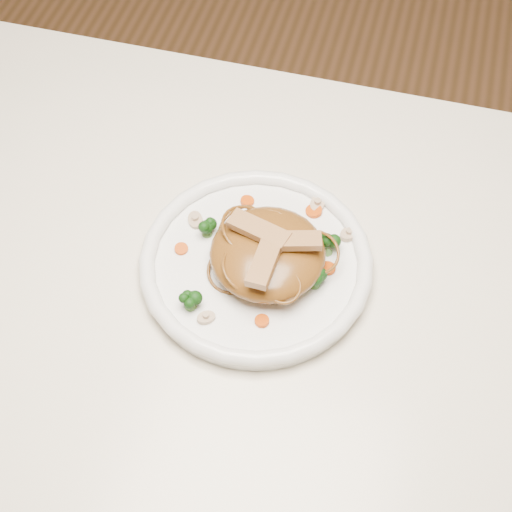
# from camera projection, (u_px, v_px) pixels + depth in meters

# --- Properties ---
(ground) EXTENTS (4.00, 4.00, 0.00)m
(ground) POSITION_uv_depth(u_px,v_px,m) (250.00, 486.00, 1.52)
(ground) COLOR brown
(ground) RESTS_ON ground
(table) EXTENTS (1.20, 0.80, 0.75)m
(table) POSITION_uv_depth(u_px,v_px,m) (246.00, 333.00, 0.98)
(table) COLOR beige
(table) RESTS_ON ground
(plate) EXTENTS (0.35, 0.35, 0.02)m
(plate) POSITION_uv_depth(u_px,v_px,m) (256.00, 266.00, 0.91)
(plate) COLOR white
(plate) RESTS_ON table
(noodle_mound) EXTENTS (0.18, 0.18, 0.05)m
(noodle_mound) POSITION_uv_depth(u_px,v_px,m) (268.00, 253.00, 0.89)
(noodle_mound) COLOR brown
(noodle_mound) RESTS_ON plate
(chicken_a) EXTENTS (0.07, 0.04, 0.01)m
(chicken_a) POSITION_uv_depth(u_px,v_px,m) (291.00, 241.00, 0.86)
(chicken_a) COLOR #A97B4F
(chicken_a) RESTS_ON noodle_mound
(chicken_b) EXTENTS (0.08, 0.05, 0.01)m
(chicken_b) POSITION_uv_depth(u_px,v_px,m) (259.00, 230.00, 0.87)
(chicken_b) COLOR #A97B4F
(chicken_b) RESTS_ON noodle_mound
(chicken_c) EXTENTS (0.03, 0.08, 0.01)m
(chicken_c) POSITION_uv_depth(u_px,v_px,m) (266.00, 259.00, 0.84)
(chicken_c) COLOR #A97B4F
(chicken_c) RESTS_ON noodle_mound
(broccoli_0) EXTENTS (0.03, 0.03, 0.03)m
(broccoli_0) POSITION_uv_depth(u_px,v_px,m) (328.00, 245.00, 0.90)
(broccoli_0) COLOR #0C370B
(broccoli_0) RESTS_ON plate
(broccoli_1) EXTENTS (0.03, 0.03, 0.03)m
(broccoli_1) POSITION_uv_depth(u_px,v_px,m) (207.00, 227.00, 0.92)
(broccoli_1) COLOR #0C370B
(broccoli_1) RESTS_ON plate
(broccoli_2) EXTENTS (0.03, 0.03, 0.03)m
(broccoli_2) POSITION_uv_depth(u_px,v_px,m) (190.00, 299.00, 0.86)
(broccoli_2) COLOR #0C370B
(broccoli_2) RESTS_ON plate
(broccoli_3) EXTENTS (0.04, 0.04, 0.03)m
(broccoli_3) POSITION_uv_depth(u_px,v_px,m) (315.00, 278.00, 0.88)
(broccoli_3) COLOR #0C370B
(broccoli_3) RESTS_ON plate
(carrot_0) EXTENTS (0.03, 0.03, 0.00)m
(carrot_0) POSITION_uv_depth(u_px,v_px,m) (314.00, 211.00, 0.95)
(carrot_0) COLOR #E34908
(carrot_0) RESTS_ON plate
(carrot_1) EXTENTS (0.02, 0.02, 0.00)m
(carrot_1) POSITION_uv_depth(u_px,v_px,m) (181.00, 249.00, 0.92)
(carrot_1) COLOR #E34908
(carrot_1) RESTS_ON plate
(carrot_2) EXTENTS (0.02, 0.02, 0.00)m
(carrot_2) POSITION_uv_depth(u_px,v_px,m) (328.00, 268.00, 0.90)
(carrot_2) COLOR #E34908
(carrot_2) RESTS_ON plate
(carrot_3) EXTENTS (0.02, 0.02, 0.00)m
(carrot_3) POSITION_uv_depth(u_px,v_px,m) (247.00, 201.00, 0.96)
(carrot_3) COLOR #E34908
(carrot_3) RESTS_ON plate
(carrot_4) EXTENTS (0.02, 0.02, 0.00)m
(carrot_4) POSITION_uv_depth(u_px,v_px,m) (262.00, 321.00, 0.86)
(carrot_4) COLOR #E34908
(carrot_4) RESTS_ON plate
(mushroom_0) EXTENTS (0.03, 0.03, 0.01)m
(mushroom_0) POSITION_uv_depth(u_px,v_px,m) (206.00, 318.00, 0.86)
(mushroom_0) COLOR beige
(mushroom_0) RESTS_ON plate
(mushroom_1) EXTENTS (0.04, 0.04, 0.01)m
(mushroom_1) POSITION_uv_depth(u_px,v_px,m) (349.00, 234.00, 0.93)
(mushroom_1) COLOR beige
(mushroom_1) RESTS_ON plate
(mushroom_2) EXTENTS (0.04, 0.04, 0.01)m
(mushroom_2) POSITION_uv_depth(u_px,v_px,m) (195.00, 220.00, 0.94)
(mushroom_2) COLOR beige
(mushroom_2) RESTS_ON plate
(mushroom_3) EXTENTS (0.03, 0.03, 0.01)m
(mushroom_3) POSITION_uv_depth(u_px,v_px,m) (317.00, 204.00, 0.96)
(mushroom_3) COLOR beige
(mushroom_3) RESTS_ON plate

